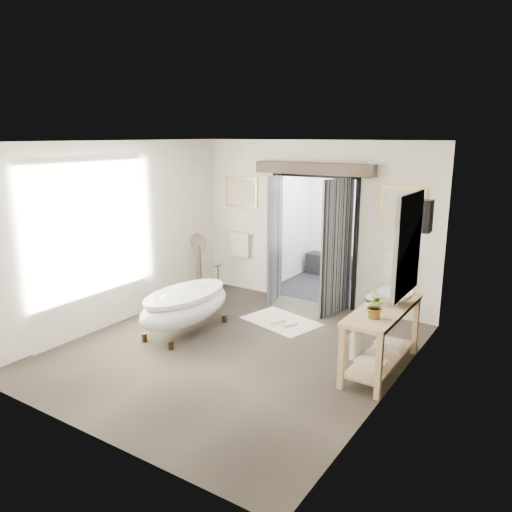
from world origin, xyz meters
name	(u,v)px	position (x,y,z in m)	size (l,w,h in m)	color
ground_plane	(233,349)	(0.00, 0.00, 0.00)	(5.00, 5.00, 0.00)	brown
room_shell	(225,222)	(-0.04, -0.11, 1.86)	(4.52, 5.02, 2.91)	silver
shower_room	(346,239)	(0.00, 3.99, 0.91)	(2.22, 2.01, 2.51)	black
back_wall_dressing	(310,219)	(0.00, 2.32, 1.56)	(3.82, 0.79, 2.52)	black
clawfoot_tub	(186,305)	(-1.00, 0.15, 0.43)	(0.81, 1.81, 0.88)	#3E2B19
vanity	(380,333)	(1.95, 0.51, 0.51)	(0.57, 1.60, 0.85)	tan
pedestal_mirror	(199,269)	(-1.95, 1.64, 0.52)	(0.36, 0.23, 1.21)	#4C4030
rug	(281,321)	(0.04, 1.30, 0.01)	(1.20, 0.80, 0.01)	beige
slippers	(284,323)	(0.15, 1.19, 0.04)	(0.41, 0.27, 0.05)	beige
basin	(395,297)	(2.03, 0.77, 0.93)	(0.48, 0.48, 0.17)	white
plant	(376,306)	(2.01, 0.11, 1.00)	(0.27, 0.23, 0.30)	gray
soap_bottle_a	(372,298)	(1.82, 0.52, 0.96)	(0.10, 0.10, 0.21)	gray
soap_bottle_b	(396,287)	(1.92, 1.20, 0.94)	(0.14, 0.14, 0.18)	gray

